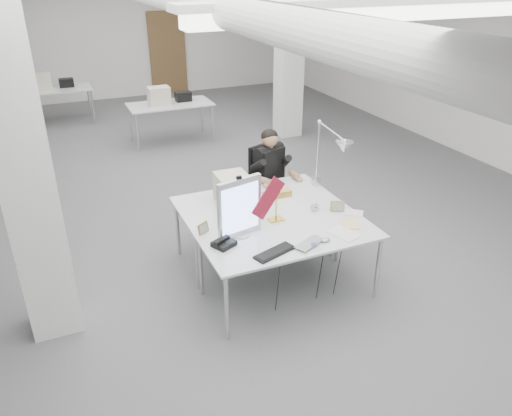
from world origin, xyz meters
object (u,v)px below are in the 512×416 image
Objects in this scene: office_chair at (268,183)px; beige_monitor at (232,188)px; desk_phone at (224,244)px; desk_main at (290,235)px; laptop at (314,245)px; seated_person at (270,162)px; bankers_lamp at (276,207)px; monitor at (239,208)px; architect_lamp at (329,158)px.

office_chair is 1.04m from beige_monitor.
desk_phone is at bearing -113.86° from beige_monitor.
desk_main is 0.32m from laptop.
laptop is 1.33m from beige_monitor.
office_chair is 0.32m from seated_person.
bankers_lamp is (-0.49, -1.22, 0.01)m from seated_person.
desk_phone is (-0.79, 0.36, 0.01)m from laptop.
office_chair is at bearing 42.88° from monitor.
desk_phone is (-1.19, -1.51, -0.12)m from seated_person.
beige_monitor is 0.39× the size of architect_lamp.
seated_person reaches higher than office_chair.
architect_lamp is at bearing 27.80° from laptop.
desk_main is 1.21m from architect_lamp.
architect_lamp is (0.36, -0.89, 0.61)m from office_chair.
laptop is (-0.39, -1.91, 0.18)m from office_chair.
desk_phone is at bearing -149.21° from seated_person.
office_chair is 1.77m from monitor.
bankers_lamp is at bearing -65.76° from beige_monitor.
desk_main is at bearing 81.63° from laptop.
laptop is at bearing -54.48° from monitor.
monitor reaches higher than seated_person.
office_chair is 1.96m from laptop.
office_chair is 3.37× the size of beige_monitor.
seated_person is 1.01× the size of architect_lamp.
bankers_lamp is 0.88× the size of beige_monitor.
monitor is at bearing -160.52° from bankers_lamp.
seated_person is 1.91m from laptop.
monitor reaches higher than desk_main.
laptop is 0.38× the size of architect_lamp.
bankers_lamp reaches higher than desk_phone.
bankers_lamp is (-0.09, 0.65, 0.14)m from laptop.
architect_lamp is at bearing -87.88° from seated_person.
seated_person reaches higher than bankers_lamp.
seated_person is at bearing -110.99° from office_chair.
monitor is 1.98× the size of bankers_lamp.
beige_monitor is (0.21, 0.77, -0.14)m from monitor.
beige_monitor reaches higher than desk_phone.
seated_person is 4.54× the size of desk_phone.
seated_person is 2.92× the size of bankers_lamp.
office_chair is 3.82× the size of bankers_lamp.
desk_phone is 0.57× the size of beige_monitor.
desk_main is at bearing -73.45° from beige_monitor.
desk_phone is at bearing -155.07° from bankers_lamp.
office_chair is at bearing 52.34° from laptop.
monitor reaches higher than beige_monitor.
desk_phone reaches higher than desk_main.
monitor is 3.08× the size of desk_phone.
beige_monitor reaches higher than laptop.
office_chair is (0.49, 1.61, -0.15)m from desk_main.
beige_monitor is at bearing -160.46° from office_chair.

